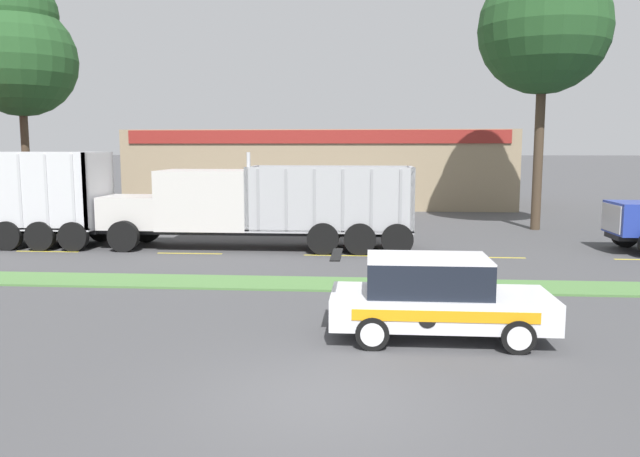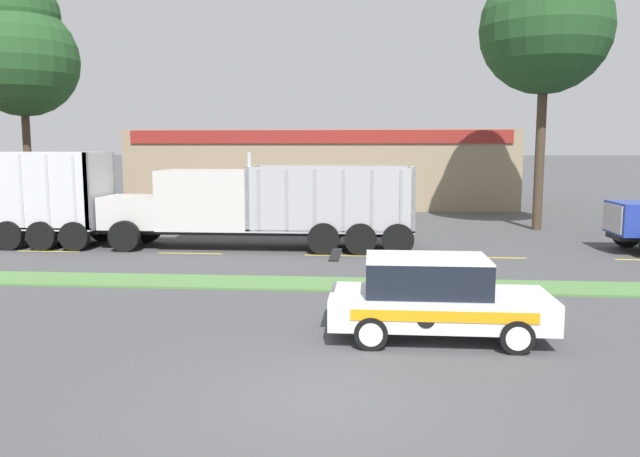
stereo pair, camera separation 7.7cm
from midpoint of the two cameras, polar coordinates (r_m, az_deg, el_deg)
The scene contains 11 objects.
ground_plane at distance 9.93m, azimuth 0.39°, elevation -15.35°, with size 600.00×600.00×0.00m, color #474749.
grass_verge at distance 17.56m, azimuth 2.39°, elevation -5.12°, with size 120.00×1.70×0.06m, color #517F42.
centre_line_2 at distance 25.31m, azimuth -23.48°, elevation -1.92°, with size 2.40×0.14×0.01m, color yellow.
centre_line_3 at distance 23.25m, azimuth -11.66°, elevation -2.23°, with size 2.40×0.14×0.01m, color yellow.
centre_line_4 at distance 22.34m, azimuth 1.76°, elevation -2.47°, with size 2.40×0.14×0.01m, color yellow.
centre_line_5 at distance 22.71m, azimuth 15.51°, elevation -2.58°, with size 2.40×0.14×0.01m, color yellow.
dump_truck_mid at distance 24.03m, azimuth -7.78°, elevation 1.93°, with size 11.89×2.70×3.67m.
rally_car at distance 12.84m, azimuth 10.60°, elevation -6.17°, with size 4.40×1.96×1.70m.
store_building_backdrop at distance 43.81m, azimuth 0.49°, elevation 5.63°, with size 24.30×12.10×4.93m.
tree_behind_centre at distance 31.39m, azimuth 20.04°, elevation 17.88°, with size 5.91×5.91×13.63m.
tree_behind_far_right at distance 32.95m, azimuth -25.59°, elevation 14.58°, with size 5.15×5.15×11.71m.
Camera 2 is at (0.73, -9.13, 3.85)m, focal length 35.00 mm.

